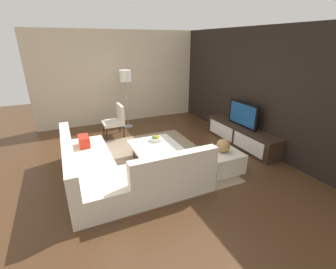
{
  "coord_description": "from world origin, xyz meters",
  "views": [
    {
      "loc": [
        4.31,
        -1.59,
        2.47
      ],
      "look_at": [
        -0.22,
        0.48,
        0.5
      ],
      "focal_mm": 25.31,
      "sensor_mm": 36.0,
      "label": 1
    }
  ],
  "objects_px": {
    "floor_lamp": "(125,79)",
    "decorative_ball": "(223,146)",
    "coffee_table": "(155,152)",
    "ottoman": "(222,161)",
    "media_console": "(240,135)",
    "fruit_bowl": "(156,138)",
    "sectional_couch": "(117,171)",
    "accent_chair_near": "(116,119)",
    "television": "(243,114)"
  },
  "relations": [
    {
      "from": "media_console",
      "to": "sectional_couch",
      "type": "height_order",
      "value": "sectional_couch"
    },
    {
      "from": "accent_chair_near",
      "to": "media_console",
      "type": "bearing_deg",
      "value": 63.12
    },
    {
      "from": "media_console",
      "to": "fruit_bowl",
      "type": "bearing_deg",
      "value": -97.19
    },
    {
      "from": "sectional_couch",
      "to": "accent_chair_near",
      "type": "height_order",
      "value": "accent_chair_near"
    },
    {
      "from": "coffee_table",
      "to": "ottoman",
      "type": "distance_m",
      "value": 1.45
    },
    {
      "from": "coffee_table",
      "to": "accent_chair_near",
      "type": "relative_size",
      "value": 1.13
    },
    {
      "from": "media_console",
      "to": "ottoman",
      "type": "bearing_deg",
      "value": -54.55
    },
    {
      "from": "floor_lamp",
      "to": "ottoman",
      "type": "xyz_separation_m",
      "value": [
        3.37,
        1.02,
        -1.24
      ]
    },
    {
      "from": "television",
      "to": "accent_chair_near",
      "type": "bearing_deg",
      "value": -125.36
    },
    {
      "from": "floor_lamp",
      "to": "ottoman",
      "type": "bearing_deg",
      "value": 16.88
    },
    {
      "from": "media_console",
      "to": "ottoman",
      "type": "relative_size",
      "value": 3.22
    },
    {
      "from": "media_console",
      "to": "coffee_table",
      "type": "xyz_separation_m",
      "value": [
        -0.1,
        -2.3,
        -0.05
      ]
    },
    {
      "from": "media_console",
      "to": "ottoman",
      "type": "distance_m",
      "value": 1.48
    },
    {
      "from": "media_console",
      "to": "accent_chair_near",
      "type": "distance_m",
      "value": 3.33
    },
    {
      "from": "ottoman",
      "to": "decorative_ball",
      "type": "distance_m",
      "value": 0.34
    },
    {
      "from": "media_console",
      "to": "coffee_table",
      "type": "distance_m",
      "value": 2.3
    },
    {
      "from": "accent_chair_near",
      "to": "fruit_bowl",
      "type": "relative_size",
      "value": 3.11
    },
    {
      "from": "coffee_table",
      "to": "decorative_ball",
      "type": "height_order",
      "value": "decorative_ball"
    },
    {
      "from": "media_console",
      "to": "sectional_couch",
      "type": "xyz_separation_m",
      "value": [
        0.52,
        -3.28,
        0.04
      ]
    },
    {
      "from": "television",
      "to": "sectional_couch",
      "type": "xyz_separation_m",
      "value": [
        0.52,
        -3.28,
        -0.51
      ]
    },
    {
      "from": "accent_chair_near",
      "to": "floor_lamp",
      "type": "xyz_separation_m",
      "value": [
        -0.59,
        0.48,
        0.96
      ]
    },
    {
      "from": "coffee_table",
      "to": "fruit_bowl",
      "type": "bearing_deg",
      "value": 150.78
    },
    {
      "from": "media_console",
      "to": "decorative_ball",
      "type": "xyz_separation_m",
      "value": [
        0.86,
        -1.21,
        0.29
      ]
    },
    {
      "from": "television",
      "to": "sectional_couch",
      "type": "distance_m",
      "value": 3.36
    },
    {
      "from": "fruit_bowl",
      "to": "decorative_ball",
      "type": "distance_m",
      "value": 1.51
    },
    {
      "from": "ottoman",
      "to": "decorative_ball",
      "type": "xyz_separation_m",
      "value": [
        0.0,
        0.0,
        0.34
      ]
    },
    {
      "from": "media_console",
      "to": "ottoman",
      "type": "xyz_separation_m",
      "value": [
        0.86,
        -1.21,
        -0.05
      ]
    },
    {
      "from": "sectional_couch",
      "to": "decorative_ball",
      "type": "xyz_separation_m",
      "value": [
        0.33,
        2.07,
        0.25
      ]
    },
    {
      "from": "fruit_bowl",
      "to": "media_console",
      "type": "bearing_deg",
      "value": 82.81
    },
    {
      "from": "media_console",
      "to": "fruit_bowl",
      "type": "height_order",
      "value": "fruit_bowl"
    },
    {
      "from": "media_console",
      "to": "coffee_table",
      "type": "relative_size",
      "value": 2.29
    },
    {
      "from": "coffee_table",
      "to": "ottoman",
      "type": "height_order",
      "value": "ottoman"
    },
    {
      "from": "sectional_couch",
      "to": "coffee_table",
      "type": "relative_size",
      "value": 2.51
    },
    {
      "from": "sectional_couch",
      "to": "fruit_bowl",
      "type": "relative_size",
      "value": 8.85
    },
    {
      "from": "coffee_table",
      "to": "fruit_bowl",
      "type": "distance_m",
      "value": 0.31
    },
    {
      "from": "sectional_couch",
      "to": "floor_lamp",
      "type": "height_order",
      "value": "floor_lamp"
    },
    {
      "from": "television",
      "to": "fruit_bowl",
      "type": "xyz_separation_m",
      "value": [
        -0.28,
        -2.2,
        -0.37
      ]
    },
    {
      "from": "accent_chair_near",
      "to": "ottoman",
      "type": "bearing_deg",
      "value": 36.85
    },
    {
      "from": "sectional_couch",
      "to": "decorative_ball",
      "type": "height_order",
      "value": "sectional_couch"
    },
    {
      "from": "floor_lamp",
      "to": "fruit_bowl",
      "type": "relative_size",
      "value": 6.09
    },
    {
      "from": "coffee_table",
      "to": "decorative_ball",
      "type": "relative_size",
      "value": 3.59
    },
    {
      "from": "sectional_couch",
      "to": "accent_chair_near",
      "type": "relative_size",
      "value": 2.85
    },
    {
      "from": "sectional_couch",
      "to": "decorative_ball",
      "type": "distance_m",
      "value": 2.11
    },
    {
      "from": "television",
      "to": "floor_lamp",
      "type": "distance_m",
      "value": 3.42
    },
    {
      "from": "accent_chair_near",
      "to": "coffee_table",
      "type": "bearing_deg",
      "value": 21.22
    },
    {
      "from": "accent_chair_near",
      "to": "floor_lamp",
      "type": "distance_m",
      "value": 1.22
    },
    {
      "from": "coffee_table",
      "to": "ottoman",
      "type": "xyz_separation_m",
      "value": [
        0.96,
        1.09,
        -0.0
      ]
    },
    {
      "from": "coffee_table",
      "to": "sectional_couch",
      "type": "bearing_deg",
      "value": -57.55
    },
    {
      "from": "sectional_couch",
      "to": "media_console",
      "type": "bearing_deg",
      "value": 99.09
    },
    {
      "from": "floor_lamp",
      "to": "decorative_ball",
      "type": "bearing_deg",
      "value": 16.88
    }
  ]
}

